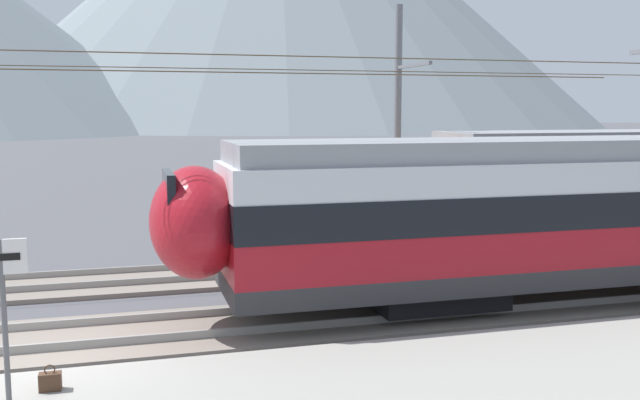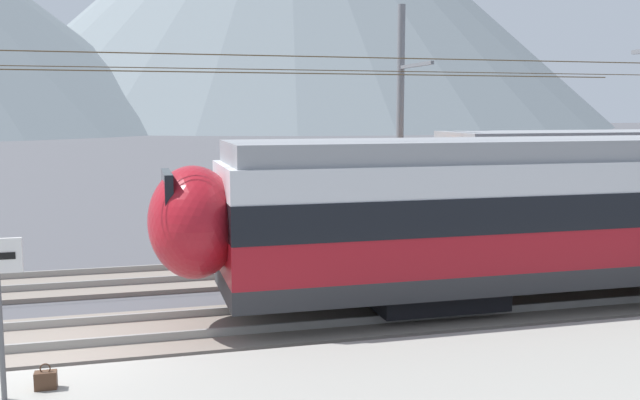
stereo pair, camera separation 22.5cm
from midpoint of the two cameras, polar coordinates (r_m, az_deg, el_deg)
ground_plane at (r=13.56m, az=-21.60°, el=-12.58°), size 400.00×400.00×0.00m
track_near at (r=14.81m, az=-21.00°, el=-10.59°), size 120.00×3.00×0.28m
track_far at (r=19.31m, az=-19.52°, el=-6.39°), size 120.00×3.00×0.28m
catenary_mast_far_side at (r=22.41m, az=6.92°, el=6.11°), size 44.41×2.58×7.73m
handbag_near_sign at (r=11.65m, az=-20.72°, el=-13.42°), size 0.32×0.18×0.40m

